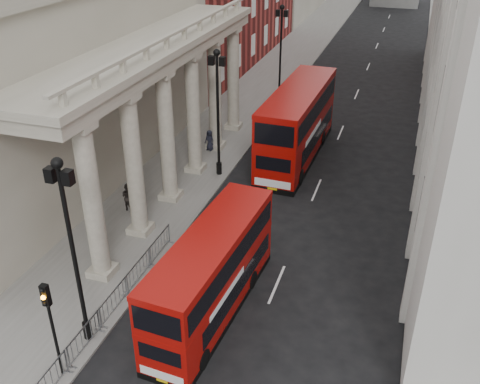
{
  "coord_description": "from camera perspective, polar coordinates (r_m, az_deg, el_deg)",
  "views": [
    {
      "loc": [
        10.64,
        -9.92,
        16.28
      ],
      "look_at": [
        3.35,
        12.39,
        3.37
      ],
      "focal_mm": 40.0,
      "sensor_mm": 36.0,
      "label": 1
    }
  ],
  "objects": [
    {
      "name": "bus_near",
      "position": [
        23.37,
        -3.01,
        -8.58
      ],
      "size": [
        2.87,
        9.44,
        4.02
      ],
      "rotation": [
        0.0,
        0.0,
        -0.07
      ],
      "color": "#970A07",
      "rests_on": "ground"
    },
    {
      "name": "lamp_post_south",
      "position": [
        21.2,
        -17.54,
        -5.14
      ],
      "size": [
        1.05,
        0.44,
        8.32
      ],
      "color": "black",
      "rests_on": "sidewalk_west"
    },
    {
      "name": "crowd_barriers",
      "position": [
        22.63,
        -17.93,
        -16.6
      ],
      "size": [
        0.5,
        18.75,
        1.1
      ],
      "color": "gray",
      "rests_on": "sidewalk_west"
    },
    {
      "name": "pedestrian_c",
      "position": [
        39.0,
        -3.26,
        5.53
      ],
      "size": [
        0.86,
        0.68,
        1.54
      ],
      "primitive_type": "imported",
      "rotation": [
        0.0,
        0.0,
        6.0
      ],
      "color": "black",
      "rests_on": "sidewalk_west"
    },
    {
      "name": "pedestrian_b",
      "position": [
        31.91,
        -11.84,
        -0.49
      ],
      "size": [
        0.96,
        0.82,
        1.73
      ],
      "primitive_type": "imported",
      "rotation": [
        0.0,
        0.0,
        2.92
      ],
      "color": "black",
      "rests_on": "sidewalk_west"
    },
    {
      "name": "portico_building",
      "position": [
        36.5,
        -18.6,
        10.98
      ],
      "size": [
        9.0,
        28.0,
        12.0
      ],
      "primitive_type": "cube",
      "color": "gray",
      "rests_on": "ground"
    },
    {
      "name": "sidewalk_east",
      "position": [
        43.19,
        20.56,
        4.85
      ],
      "size": [
        3.0,
        140.0,
        0.12
      ],
      "primitive_type": "cube",
      "color": "slate",
      "rests_on": "ground"
    },
    {
      "name": "kerb",
      "position": [
        44.39,
        2.91,
        7.36
      ],
      "size": [
        0.2,
        140.0,
        0.14
      ],
      "primitive_type": "cube",
      "color": "slate",
      "rests_on": "ground"
    },
    {
      "name": "lamp_post_mid",
      "position": [
        33.93,
        -2.39,
        9.21
      ],
      "size": [
        1.05,
        0.44,
        8.32
      ],
      "color": "black",
      "rests_on": "sidewalk_west"
    },
    {
      "name": "sidewalk_west",
      "position": [
        45.2,
        -0.73,
        7.78
      ],
      "size": [
        6.0,
        140.0,
        0.12
      ],
      "primitive_type": "cube",
      "color": "slate",
      "rests_on": "ground"
    },
    {
      "name": "lamp_post_north",
      "position": [
        48.63,
        4.37,
        15.22
      ],
      "size": [
        1.05,
        0.44,
        8.32
      ],
      "color": "black",
      "rests_on": "sidewalk_west"
    },
    {
      "name": "traffic_light",
      "position": [
        20.96,
        -19.67,
        -12.17
      ],
      "size": [
        0.28,
        0.33,
        4.3
      ],
      "color": "black",
      "rests_on": "sidewalk_west"
    },
    {
      "name": "bus_far",
      "position": [
        37.63,
        6.15,
        7.4
      ],
      "size": [
        3.18,
        11.79,
        5.06
      ],
      "rotation": [
        0.0,
        0.0,
        -0.03
      ],
      "color": "#990A07",
      "rests_on": "ground"
    },
    {
      "name": "pedestrian_a",
      "position": [
        31.59,
        -11.41,
        -0.61
      ],
      "size": [
        0.7,
        0.48,
        1.87
      ],
      "primitive_type": "imported",
      "rotation": [
        0.0,
        0.0,
        -0.04
      ],
      "color": "black",
      "rests_on": "sidewalk_west"
    }
  ]
}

